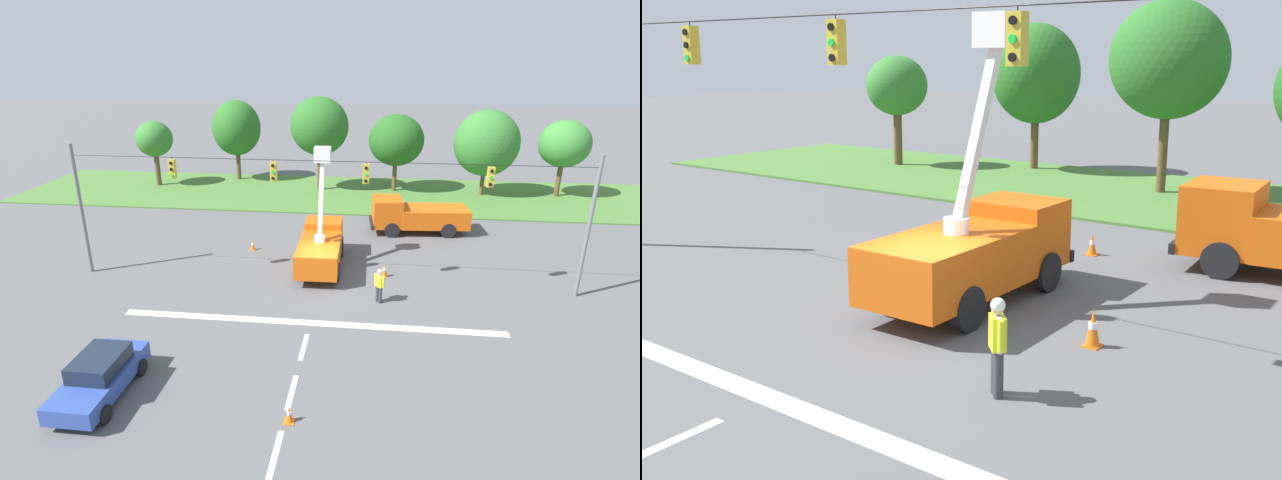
# 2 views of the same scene
# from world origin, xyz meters

# --- Properties ---
(ground_plane) EXTENTS (200.00, 200.00, 0.00)m
(ground_plane) POSITION_xyz_m (0.00, 0.00, 0.00)
(ground_plane) COLOR #565659
(grass_verge) EXTENTS (56.00, 12.00, 0.10)m
(grass_verge) POSITION_xyz_m (0.00, 18.00, 0.05)
(grass_verge) COLOR #477533
(grass_verge) RESTS_ON ground
(lane_markings) EXTENTS (17.60, 15.25, 0.01)m
(lane_markings) POSITION_xyz_m (0.00, -5.73, 0.00)
(lane_markings) COLOR silver
(lane_markings) RESTS_ON ground
(signal_gantry) EXTENTS (26.20, 0.33, 7.20)m
(signal_gantry) POSITION_xyz_m (0.03, -0.00, 4.58)
(signal_gantry) COLOR slate
(signal_gantry) RESTS_ON ground
(tree_far_west) EXTENTS (3.24, 3.34, 5.89)m
(tree_far_west) POSITION_xyz_m (-17.22, 18.90, 4.27)
(tree_far_west) COLOR brown
(tree_far_west) RESTS_ON ground
(tree_west) EXTENTS (4.50, 4.78, 7.50)m
(tree_west) POSITION_xyz_m (-10.48, 22.00, 4.95)
(tree_west) COLOR brown
(tree_west) RESTS_ON ground
(tree_centre) EXTENTS (5.01, 4.31, 8.13)m
(tree_centre) POSITION_xyz_m (-2.31, 18.97, 5.65)
(tree_centre) COLOR brown
(tree_centre) RESTS_ON ground
(utility_truck_bucket_lift) EXTENTS (2.44, 6.16, 6.72)m
(utility_truck_bucket_lift) POSITION_xyz_m (-0.25, 2.23, 1.36)
(utility_truck_bucket_lift) COLOR #D6560F
(utility_truck_bucket_lift) RESTS_ON ground
(road_worker) EXTENTS (0.49, 0.49, 1.77)m
(road_worker) POSITION_xyz_m (3.09, -1.84, 1.00)
(road_worker) COLOR #383842
(road_worker) RESTS_ON ground
(traffic_cone_foreground_right) EXTENTS (0.36, 0.36, 0.66)m
(traffic_cone_foreground_right) POSITION_xyz_m (0.04, 7.83, 0.32)
(traffic_cone_foreground_right) COLOR orange
(traffic_cone_foreground_right) RESTS_ON ground
(traffic_cone_mid_left) EXTENTS (0.36, 0.36, 0.79)m
(traffic_cone_mid_left) POSITION_xyz_m (3.39, 1.19, 0.40)
(traffic_cone_mid_left) COLOR orange
(traffic_cone_mid_left) RESTS_ON ground
(traffic_cone_mid_right) EXTENTS (0.36, 0.36, 0.67)m
(traffic_cone_mid_right) POSITION_xyz_m (-4.77, 4.27, 0.33)
(traffic_cone_mid_right) COLOR orange
(traffic_cone_mid_right) RESTS_ON ground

